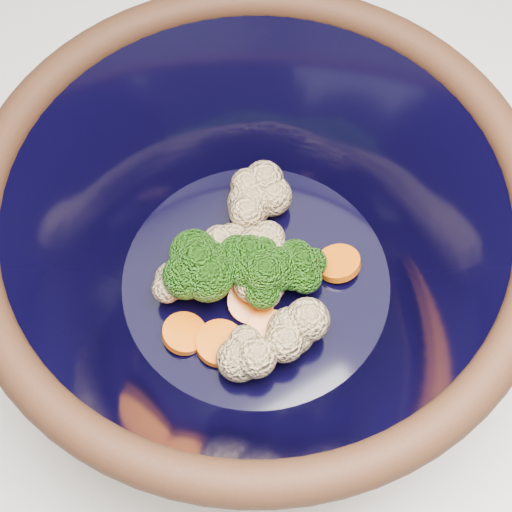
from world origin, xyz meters
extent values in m
plane|color=#9E7A54|center=(0.00, 0.00, 0.00)|extent=(3.00, 3.00, 0.00)
cube|color=silver|center=(0.00, 0.00, 0.45)|extent=(1.20, 1.20, 0.90)
cylinder|color=black|center=(-0.11, 0.01, 0.91)|extent=(0.20, 0.20, 0.01)
torus|color=black|center=(-0.11, 0.01, 1.04)|extent=(0.34, 0.34, 0.02)
cylinder|color=black|center=(-0.11, 0.01, 0.93)|extent=(0.19, 0.19, 0.00)
cylinder|color=#608442|center=(-0.09, -0.01, 0.94)|extent=(0.01, 0.01, 0.02)
ellipsoid|color=#337115|center=(-0.09, -0.01, 0.96)|extent=(0.04, 0.04, 0.03)
cylinder|color=#608442|center=(-0.15, 0.03, 0.94)|extent=(0.01, 0.01, 0.02)
ellipsoid|color=#337115|center=(-0.15, 0.03, 0.97)|extent=(0.04, 0.04, 0.04)
cylinder|color=#608442|center=(-0.12, 0.00, 0.94)|extent=(0.01, 0.01, 0.02)
ellipsoid|color=#337115|center=(-0.12, 0.00, 0.97)|extent=(0.04, 0.04, 0.04)
cylinder|color=#608442|center=(-0.12, 0.02, 0.94)|extent=(0.01, 0.01, 0.02)
ellipsoid|color=#337115|center=(-0.12, 0.02, 0.96)|extent=(0.04, 0.04, 0.03)
sphere|color=beige|center=(-0.10, 0.01, 0.95)|extent=(0.03, 0.03, 0.03)
sphere|color=beige|center=(-0.09, 0.06, 0.95)|extent=(0.03, 0.03, 0.03)
sphere|color=beige|center=(-0.11, 0.00, 0.95)|extent=(0.03, 0.03, 0.03)
sphere|color=beige|center=(-0.12, -0.04, 0.95)|extent=(0.03, 0.03, 0.03)
sphere|color=beige|center=(-0.07, 0.06, 0.95)|extent=(0.03, 0.03, 0.03)
sphere|color=beige|center=(-0.16, -0.04, 0.95)|extent=(0.03, 0.03, 0.03)
sphere|color=beige|center=(-0.12, 0.04, 0.95)|extent=(0.03, 0.03, 0.03)
sphere|color=beige|center=(-0.17, 0.03, 0.95)|extent=(0.03, 0.03, 0.03)
cylinder|color=orange|center=(-0.18, 0.00, 0.94)|extent=(0.03, 0.03, 0.01)
cylinder|color=orange|center=(-0.13, -0.03, 0.94)|extent=(0.03, 0.03, 0.01)
cylinder|color=orange|center=(-0.13, 0.00, 0.94)|extent=(0.03, 0.03, 0.01)
cylinder|color=orange|center=(-0.16, -0.02, 0.94)|extent=(0.03, 0.03, 0.01)
cylinder|color=orange|center=(-0.06, -0.01, 0.94)|extent=(0.03, 0.03, 0.01)
camera|label=1|loc=(-0.23, -0.18, 1.39)|focal=50.00mm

